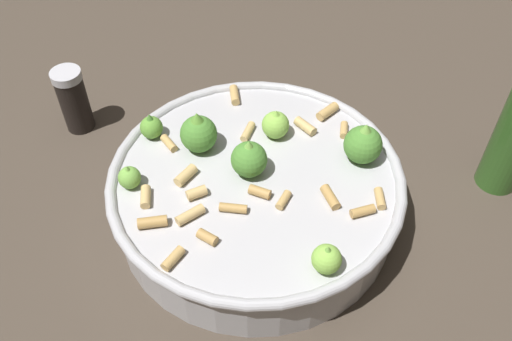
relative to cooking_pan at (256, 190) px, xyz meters
The scene contains 3 objects.
ground_plane 0.04m from the cooking_pan, 68.29° to the left, with size 2.40×2.40×0.00m, color #42382D.
cooking_pan is the anchor object (origin of this frame).
pepper_shaker 0.30m from the cooking_pan, 40.41° to the right, with size 0.04×0.04×0.10m.
Camera 1 is at (0.06, 0.43, 0.55)m, focal length 38.62 mm.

